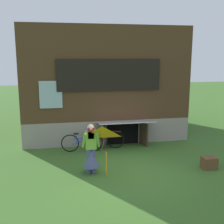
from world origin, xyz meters
The scene contains 7 objects.
ground_plane centered at (0.00, 0.00, 0.00)m, with size 60.00×60.00×0.00m, color #386023.
log_house centered at (0.00, 5.71, 2.51)m, with size 7.23×6.55×5.02m.
person centered at (-1.12, 0.13, 0.69)m, with size 0.61×0.53×1.64m.
kite centered at (-0.82, -0.40, 1.30)m, with size 0.96×0.96×1.58m.
bicycle_red centered at (-0.32, 2.56, 0.38)m, with size 1.70×0.31×0.78m.
bicycle_blue centered at (-1.21, 2.33, 0.37)m, with size 1.68×0.18×0.77m.
wooden_crate centered at (2.87, -0.22, 0.20)m, with size 0.47×0.40×0.40m, color brown.
Camera 1 is at (-2.07, -8.46, 3.75)m, focal length 45.12 mm.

